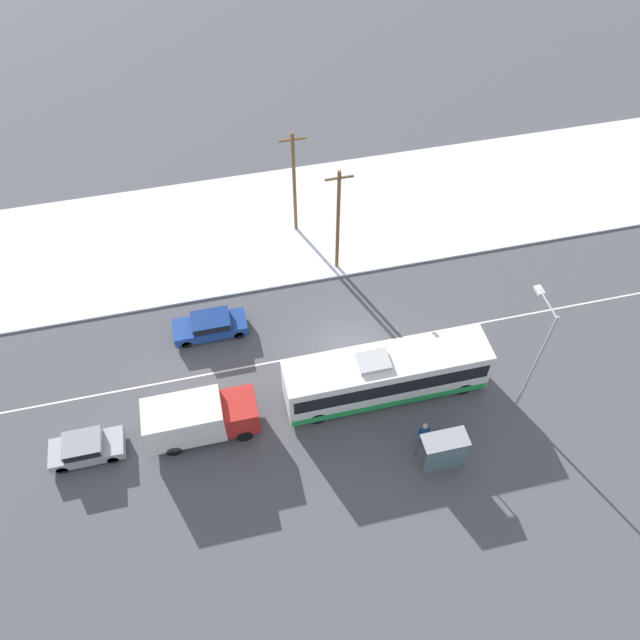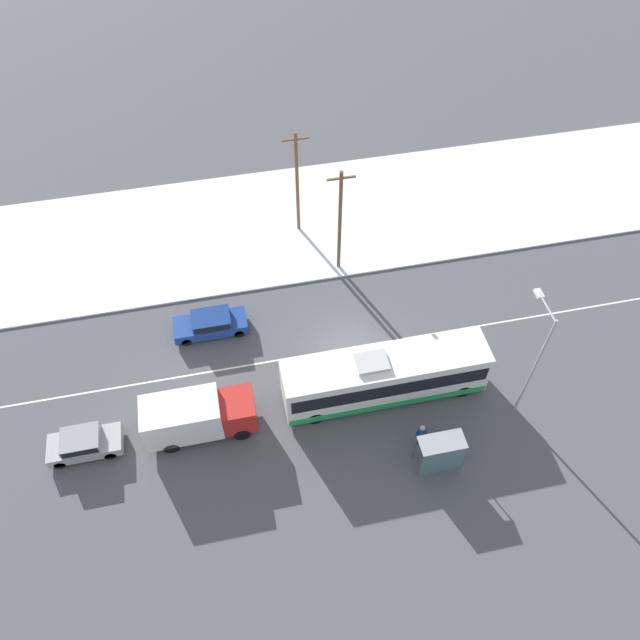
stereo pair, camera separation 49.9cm
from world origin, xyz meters
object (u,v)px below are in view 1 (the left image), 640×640
object	(u,v)px
parked_car_near_truck	(85,447)
bus_shelter	(445,451)
sedan_car	(210,325)
utility_pole_roadside	(338,221)
utility_pole_snowlot	(294,183)
city_bus	(386,375)
pedestrian_at_stop	(424,431)
streetlamp	(536,349)
box_truck	(199,418)

from	to	relation	value
parked_car_near_truck	bus_shelter	world-z (taller)	bus_shelter
sedan_car	utility_pole_roadside	bearing A→B (deg)	-157.47
sedan_car	parked_car_near_truck	bearing A→B (deg)	42.13
sedan_car	utility_pole_snowlot	bearing A→B (deg)	-131.41
city_bus	utility_pole_snowlot	world-z (taller)	utility_pole_snowlot
city_bus	parked_car_near_truck	world-z (taller)	city_bus
parked_car_near_truck	utility_pole_snowlot	bearing A→B (deg)	45.43
bus_shelter	utility_pole_snowlot	xyz separation A→B (m)	(-4.00, 20.12, 2.69)
parked_car_near_truck	pedestrian_at_stop	distance (m)	18.63
parked_car_near_truck	streetlamp	size ratio (longest dim) A/B	0.48
city_bus	box_truck	distance (m)	10.86
city_bus	bus_shelter	size ratio (longest dim) A/B	4.81
city_bus	streetlamp	world-z (taller)	streetlamp
parked_car_near_truck	bus_shelter	bearing A→B (deg)	-14.86
streetlamp	utility_pole_snowlot	bearing A→B (deg)	119.07
pedestrian_at_stop	streetlamp	xyz separation A→B (m)	(6.14, 1.31, 4.04)
city_bus	bus_shelter	bearing A→B (deg)	-72.10
sedan_car	bus_shelter	xyz separation A→B (m)	(11.20, -11.97, 0.87)
city_bus	streetlamp	bearing A→B (deg)	-17.84
bus_shelter	box_truck	bearing A→B (deg)	158.43
sedan_car	streetlamp	distance (m)	19.55
city_bus	utility_pole_snowlot	size ratio (longest dim) A/B	1.42
streetlamp	utility_pole_snowlot	world-z (taller)	streetlamp
streetlamp	box_truck	bearing A→B (deg)	173.55
sedan_car	pedestrian_at_stop	size ratio (longest dim) A/B	2.51
sedan_car	streetlamp	xyz separation A→B (m)	(16.76, -9.05, 4.38)
sedan_car	pedestrian_at_stop	distance (m)	14.84
streetlamp	utility_pole_roadside	bearing A→B (deg)	120.45
bus_shelter	streetlamp	size ratio (longest dim) A/B	0.29
city_bus	streetlamp	size ratio (longest dim) A/B	1.41
sedan_car	streetlamp	bearing A→B (deg)	151.62
city_bus	pedestrian_at_stop	xyz separation A→B (m)	(1.13, -3.64, -0.60)
box_truck	utility_pole_snowlot	xyz separation A→B (m)	(8.55, 15.16, 2.79)
box_truck	utility_pole_roadside	distance (m)	15.37
pedestrian_at_stop	utility_pole_snowlot	world-z (taller)	utility_pole_snowlot
box_truck	bus_shelter	distance (m)	13.50
box_truck	utility_pole_snowlot	size ratio (longest dim) A/B	0.74
pedestrian_at_stop	utility_pole_roadside	xyz separation A→B (m)	(-1.43, 14.17, 3.20)
box_truck	utility_pole_snowlot	distance (m)	17.63
utility_pole_snowlot	parked_car_near_truck	bearing A→B (deg)	-134.57
city_bus	utility_pole_snowlot	xyz separation A→B (m)	(-2.31, 14.87, 2.63)
bus_shelter	parked_car_near_truck	bearing A→B (deg)	165.14
utility_pole_snowlot	city_bus	bearing A→B (deg)	-81.18
box_truck	sedan_car	bearing A→B (deg)	79.04
city_bus	utility_pole_snowlot	distance (m)	15.28
city_bus	utility_pole_snowlot	bearing A→B (deg)	98.82
streetlamp	city_bus	bearing A→B (deg)	162.16
box_truck	streetlamp	world-z (taller)	streetlamp
city_bus	sedan_car	world-z (taller)	city_bus
pedestrian_at_stop	sedan_car	bearing A→B (deg)	135.73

